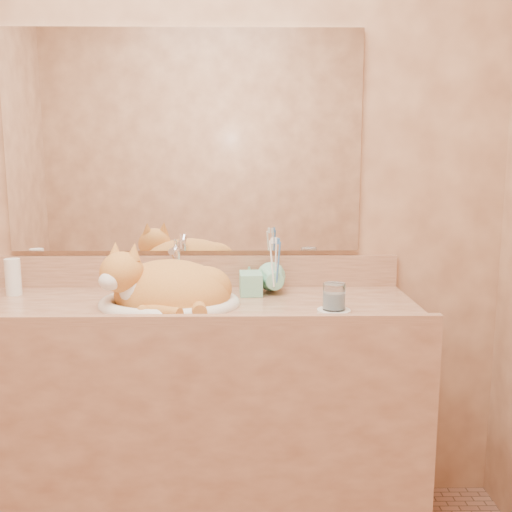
{
  "coord_description": "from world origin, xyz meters",
  "views": [
    {
      "loc": [
        0.23,
        -1.14,
        1.32
      ],
      "look_at": [
        0.26,
        0.7,
        1.01
      ],
      "focal_mm": 40.0,
      "sensor_mm": 36.0,
      "label": 1
    }
  ],
  "objects_px": {
    "vanity_counter": "(181,422)",
    "water_glass": "(334,297)",
    "cat": "(164,286)",
    "toothbrush_cup": "(275,283)",
    "sink_basin": "(169,284)",
    "soap_dispenser": "(252,273)"
  },
  "relations": [
    {
      "from": "vanity_counter",
      "to": "toothbrush_cup",
      "type": "bearing_deg",
      "value": 15.85
    },
    {
      "from": "cat",
      "to": "sink_basin",
      "type": "bearing_deg",
      "value": 51.8
    },
    {
      "from": "soap_dispenser",
      "to": "water_glass",
      "type": "xyz_separation_m",
      "value": [
        0.26,
        -0.2,
        -0.04
      ]
    },
    {
      "from": "sink_basin",
      "to": "water_glass",
      "type": "bearing_deg",
      "value": -13.17
    },
    {
      "from": "cat",
      "to": "soap_dispenser",
      "type": "xyz_separation_m",
      "value": [
        0.29,
        0.1,
        0.02
      ]
    },
    {
      "from": "toothbrush_cup",
      "to": "cat",
      "type": "bearing_deg",
      "value": -161.73
    },
    {
      "from": "vanity_counter",
      "to": "water_glass",
      "type": "bearing_deg",
      "value": -13.89
    },
    {
      "from": "soap_dispenser",
      "to": "toothbrush_cup",
      "type": "distance_m",
      "value": 0.09
    },
    {
      "from": "sink_basin",
      "to": "toothbrush_cup",
      "type": "relative_size",
      "value": 4.23
    },
    {
      "from": "toothbrush_cup",
      "to": "soap_dispenser",
      "type": "bearing_deg",
      "value": -166.97
    },
    {
      "from": "vanity_counter",
      "to": "water_glass",
      "type": "distance_m",
      "value": 0.71
    },
    {
      "from": "vanity_counter",
      "to": "water_glass",
      "type": "height_order",
      "value": "water_glass"
    },
    {
      "from": "cat",
      "to": "toothbrush_cup",
      "type": "bearing_deg",
      "value": 40.19
    },
    {
      "from": "vanity_counter",
      "to": "water_glass",
      "type": "xyz_separation_m",
      "value": [
        0.51,
        -0.12,
        0.48
      ]
    },
    {
      "from": "soap_dispenser",
      "to": "toothbrush_cup",
      "type": "height_order",
      "value": "soap_dispenser"
    },
    {
      "from": "cat",
      "to": "water_glass",
      "type": "height_order",
      "value": "cat"
    },
    {
      "from": "water_glass",
      "to": "soap_dispenser",
      "type": "bearing_deg",
      "value": 142.17
    },
    {
      "from": "toothbrush_cup",
      "to": "vanity_counter",
      "type": "bearing_deg",
      "value": -164.15
    },
    {
      "from": "vanity_counter",
      "to": "cat",
      "type": "bearing_deg",
      "value": -144.79
    },
    {
      "from": "water_glass",
      "to": "cat",
      "type": "bearing_deg",
      "value": 170.01
    },
    {
      "from": "vanity_counter",
      "to": "toothbrush_cup",
      "type": "relative_size",
      "value": 14.83
    },
    {
      "from": "toothbrush_cup",
      "to": "water_glass",
      "type": "bearing_deg",
      "value": -51.44
    }
  ]
}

